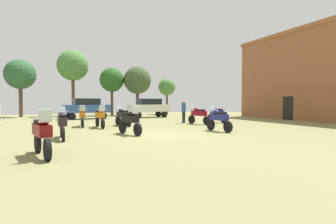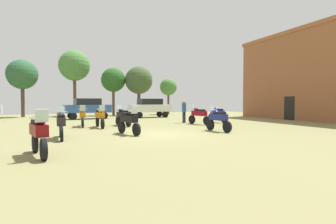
{
  "view_description": "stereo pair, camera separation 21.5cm",
  "coord_description": "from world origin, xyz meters",
  "px_view_note": "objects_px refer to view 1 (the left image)",
  "views": [
    {
      "loc": [
        -4.73,
        -12.79,
        1.72
      ],
      "look_at": [
        2.48,
        4.25,
        0.98
      ],
      "focal_mm": 28.13,
      "sensor_mm": 36.0,
      "label": 1
    },
    {
      "loc": [
        -4.53,
        -12.87,
        1.72
      ],
      "look_at": [
        2.48,
        4.25,
        0.98
      ],
      "focal_mm": 28.13,
      "sensor_mm": 36.0,
      "label": 2
    }
  ],
  "objects_px": {
    "motorcycle_2": "(217,114)",
    "motorcycle_4": "(199,115)",
    "tree_2": "(137,80)",
    "tree_3": "(73,66)",
    "motorcycle_5": "(219,119)",
    "motorcycle_3": "(82,116)",
    "tree_7": "(112,80)",
    "motorcycle_9": "(62,123)",
    "tree_4": "(167,87)",
    "motorcycle_1": "(42,133)",
    "motorcycle_12": "(130,121)",
    "motorcycle_7": "(100,117)",
    "brick_building": "(335,74)",
    "car_1": "(86,107)",
    "car_4": "(149,107)",
    "tree_5": "(20,75)",
    "person_1": "(184,109)",
    "motorcycle_13": "(123,116)"
  },
  "relations": [
    {
      "from": "tree_2",
      "to": "tree_3",
      "type": "distance_m",
      "value": 7.73
    },
    {
      "from": "person_1",
      "to": "tree_5",
      "type": "height_order",
      "value": "tree_5"
    },
    {
      "from": "car_1",
      "to": "motorcycle_1",
      "type": "bearing_deg",
      "value": 163.03
    },
    {
      "from": "motorcycle_7",
      "to": "tree_7",
      "type": "distance_m",
      "value": 16.04
    },
    {
      "from": "motorcycle_1",
      "to": "motorcycle_5",
      "type": "relative_size",
      "value": 1.02
    },
    {
      "from": "motorcycle_12",
      "to": "tree_4",
      "type": "distance_m",
      "value": 21.94
    },
    {
      "from": "motorcycle_13",
      "to": "motorcycle_1",
      "type": "bearing_deg",
      "value": -130.53
    },
    {
      "from": "motorcycle_2",
      "to": "motorcycle_13",
      "type": "distance_m",
      "value": 7.76
    },
    {
      "from": "tree_2",
      "to": "tree_7",
      "type": "distance_m",
      "value": 3.13
    },
    {
      "from": "motorcycle_9",
      "to": "tree_7",
      "type": "relative_size",
      "value": 0.39
    },
    {
      "from": "motorcycle_5",
      "to": "person_1",
      "type": "distance_m",
      "value": 6.11
    },
    {
      "from": "motorcycle_2",
      "to": "tree_7",
      "type": "height_order",
      "value": "tree_7"
    },
    {
      "from": "motorcycle_5",
      "to": "motorcycle_13",
      "type": "relative_size",
      "value": 0.95
    },
    {
      "from": "brick_building",
      "to": "motorcycle_4",
      "type": "relative_size",
      "value": 8.46
    },
    {
      "from": "tree_2",
      "to": "tree_4",
      "type": "xyz_separation_m",
      "value": [
        4.31,
        0.82,
        -0.71
      ]
    },
    {
      "from": "tree_3",
      "to": "tree_5",
      "type": "xyz_separation_m",
      "value": [
        -5.39,
        -0.22,
        -1.25
      ]
    },
    {
      "from": "car_1",
      "to": "tree_3",
      "type": "relative_size",
      "value": 0.58
    },
    {
      "from": "motorcycle_1",
      "to": "motorcycle_12",
      "type": "bearing_deg",
      "value": -145.29
    },
    {
      "from": "motorcycle_9",
      "to": "car_4",
      "type": "relative_size",
      "value": 0.51
    },
    {
      "from": "car_4",
      "to": "tree_3",
      "type": "distance_m",
      "value": 10.63
    },
    {
      "from": "motorcycle_2",
      "to": "motorcycle_9",
      "type": "relative_size",
      "value": 0.96
    },
    {
      "from": "motorcycle_3",
      "to": "motorcycle_7",
      "type": "xyz_separation_m",
      "value": [
        1.0,
        -1.16,
        0.01
      ]
    },
    {
      "from": "person_1",
      "to": "motorcycle_4",
      "type": "bearing_deg",
      "value": -94.16
    },
    {
      "from": "person_1",
      "to": "motorcycle_1",
      "type": "bearing_deg",
      "value": -155.93
    },
    {
      "from": "brick_building",
      "to": "motorcycle_9",
      "type": "relative_size",
      "value": 8.03
    },
    {
      "from": "motorcycle_4",
      "to": "tree_4",
      "type": "height_order",
      "value": "tree_4"
    },
    {
      "from": "motorcycle_5",
      "to": "motorcycle_3",
      "type": "bearing_deg",
      "value": 132.21
    },
    {
      "from": "car_4",
      "to": "motorcycle_7",
      "type": "bearing_deg",
      "value": 140.06
    },
    {
      "from": "motorcycle_9",
      "to": "tree_3",
      "type": "xyz_separation_m",
      "value": [
        1.57,
        19.97,
        5.15
      ]
    },
    {
      "from": "motorcycle_1",
      "to": "motorcycle_9",
      "type": "relative_size",
      "value": 0.93
    },
    {
      "from": "person_1",
      "to": "tree_4",
      "type": "distance_m",
      "value": 14.61
    },
    {
      "from": "motorcycle_2",
      "to": "tree_3",
      "type": "bearing_deg",
      "value": 114.17
    },
    {
      "from": "motorcycle_9",
      "to": "car_4",
      "type": "distance_m",
      "value": 16.38
    },
    {
      "from": "motorcycle_4",
      "to": "motorcycle_9",
      "type": "relative_size",
      "value": 0.95
    },
    {
      "from": "motorcycle_9",
      "to": "tree_4",
      "type": "bearing_deg",
      "value": 54.44
    },
    {
      "from": "tree_3",
      "to": "tree_7",
      "type": "bearing_deg",
      "value": -3.13
    },
    {
      "from": "motorcycle_7",
      "to": "brick_building",
      "type": "bearing_deg",
      "value": 171.41
    },
    {
      "from": "car_4",
      "to": "tree_4",
      "type": "xyz_separation_m",
      "value": [
        4.53,
        5.83,
        2.44
      ]
    },
    {
      "from": "motorcycle_5",
      "to": "motorcycle_4",
      "type": "bearing_deg",
      "value": 66.9
    },
    {
      "from": "motorcycle_2",
      "to": "motorcycle_4",
      "type": "bearing_deg",
      "value": -167.18
    },
    {
      "from": "tree_7",
      "to": "tree_4",
      "type": "bearing_deg",
      "value": -0.8
    },
    {
      "from": "brick_building",
      "to": "motorcycle_13",
      "type": "relative_size",
      "value": 8.37
    },
    {
      "from": "motorcycle_1",
      "to": "motorcycle_9",
      "type": "xyz_separation_m",
      "value": [
        0.64,
        3.91,
        -0.0
      ]
    },
    {
      "from": "motorcycle_3",
      "to": "tree_2",
      "type": "xyz_separation_m",
      "value": [
        7.69,
        13.1,
        3.59
      ]
    },
    {
      "from": "motorcycle_7",
      "to": "motorcycle_12",
      "type": "xyz_separation_m",
      "value": [
        0.9,
        -4.17,
        -0.0
      ]
    },
    {
      "from": "brick_building",
      "to": "tree_2",
      "type": "distance_m",
      "value": 20.8
    },
    {
      "from": "car_4",
      "to": "tree_5",
      "type": "relative_size",
      "value": 0.71
    },
    {
      "from": "tree_7",
      "to": "motorcycle_7",
      "type": "bearing_deg",
      "value": -103.71
    },
    {
      "from": "brick_building",
      "to": "car_1",
      "type": "height_order",
      "value": "brick_building"
    },
    {
      "from": "tree_3",
      "to": "motorcycle_5",
      "type": "bearing_deg",
      "value": -71.52
    }
  ]
}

